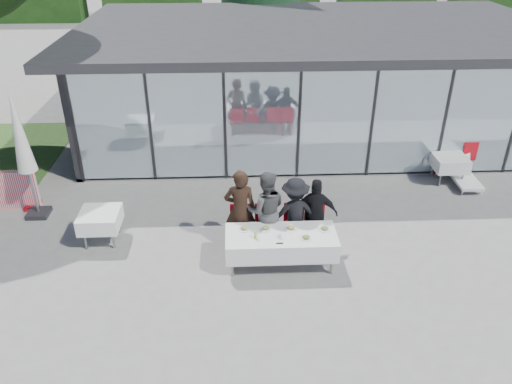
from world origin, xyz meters
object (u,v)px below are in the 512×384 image
diner_b (266,210)px  diner_d (316,213)px  diner_chair_d (315,222)px  spare_table_right (449,162)px  diner_chair_a (240,224)px  plate_extra (306,238)px  market_umbrella (21,142)px  diner_c (295,213)px  dining_table (281,243)px  diner_chair_c (294,223)px  lounger (462,173)px  plate_b (266,228)px  plate_c (291,228)px  folded_eyeglasses (280,243)px  diner_chair_b (265,223)px  diner_a (240,210)px  spare_chair_b (467,155)px  spare_chair_a (438,154)px  juice_bottle (256,235)px  plate_a (244,228)px  spare_table_left (100,220)px  plate_d (325,229)px

diner_b → diner_d: (1.08, 0.00, -0.10)m
diner_chair_d → spare_table_right: size_ratio=1.13×
diner_chair_a → plate_extra: bearing=-35.7°
market_umbrella → diner_c: bearing=-13.9°
dining_table → diner_c: size_ratio=1.39×
diner_chair_c → market_umbrella: size_ratio=0.33×
lounger → plate_b: bearing=-149.7°
diner_c → market_umbrella: bearing=-18.2°
diner_chair_c → plate_c: bearing=-102.4°
folded_eyeglasses → plate_b: bearing=114.7°
diner_chair_b → plate_b: size_ratio=3.81×
dining_table → diner_a: size_ratio=1.22×
diner_b → diner_chair_b: bearing=-89.3°
diner_chair_a → folded_eyeglasses: size_ratio=6.96×
spare_table_right → spare_chair_b: spare_chair_b is taller
diner_chair_d → spare_chair_a: same height
dining_table → juice_bottle: size_ratio=14.12×
diner_b → spare_chair_a: size_ratio=1.84×
diner_chair_d → dining_table: bearing=-137.0°
folded_eyeglasses → spare_table_right: 6.25m
spare_table_right → spare_chair_b: (0.70, 0.47, -0.02)m
diner_chair_a → plate_b: bearing=-47.1°
diner_a → diner_chair_b: bearing=-175.6°
plate_b → folded_eyeglasses: 0.57m
juice_bottle → spare_chair_b: bearing=34.0°
diner_b → lounger: diner_b is taller
plate_b → lounger: (5.56, 3.25, -0.52)m
plate_a → lounger: plate_a is taller
dining_table → diner_b: size_ratio=1.26×
plate_b → spare_chair_b: 6.99m
lounger → diner_chair_b: bearing=-154.1°
diner_chair_b → spare_chair_a: bearing=33.6°
spare_table_left → plate_a: bearing=-14.8°
plate_d → juice_bottle: 1.45m
plate_c → spare_chair_b: 6.57m
diner_c → plate_c: (-0.13, -0.53, -0.04)m
diner_chair_d → juice_bottle: diner_chair_d is taller
diner_a → diner_d: bearing=179.4°
plate_b → diner_chair_b: bearing=87.3°
diner_c → spare_chair_a: (4.44, 3.41, -0.28)m
diner_chair_c → diner_c: bearing=-90.0°
diner_a → diner_b: 0.54m
folded_eyeglasses → spare_table_left: (-3.83, 1.36, -0.20)m
spare_table_right → spare_chair_a: size_ratio=0.88×
folded_eyeglasses → plate_a: bearing=142.2°
diner_chair_a → plate_b: diner_chair_a is taller
diner_d → spare_table_left: size_ratio=1.86×
folded_eyeglasses → spare_chair_b: size_ratio=0.14×
plate_b → spare_table_left: 3.69m
lounger → diner_a: bearing=-155.7°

